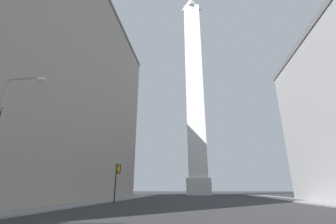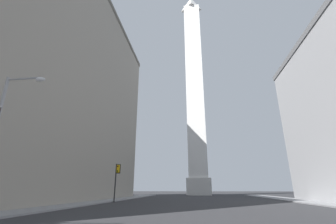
% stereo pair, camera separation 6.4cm
% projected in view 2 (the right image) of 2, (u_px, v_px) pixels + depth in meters
% --- Properties ---
extents(sidewalk_left, '(5.00, 85.74, 0.15)m').
position_uv_depth(sidewalk_left, '(73.00, 204.00, 26.58)').
color(sidewalk_left, gray).
rests_on(sidewalk_left, ground_plane).
extents(building_left, '(24.08, 51.65, 36.55)m').
position_uv_depth(building_left, '(27.00, 84.00, 37.17)').
color(building_left, gray).
rests_on(building_left, ground_plane).
extents(obelisk, '(7.33, 7.33, 76.39)m').
position_uv_depth(obelisk, '(194.00, 85.00, 79.76)').
color(obelisk, silver).
rests_on(obelisk, ground_plane).
extents(traffic_light_mid_left, '(0.80, 0.53, 5.32)m').
position_uv_depth(traffic_light_mid_left, '(117.00, 176.00, 32.91)').
color(traffic_light_mid_left, black).
rests_on(traffic_light_mid_left, ground_plane).
extents(street_lamp, '(2.74, 0.36, 8.68)m').
position_uv_depth(street_lamp, '(1.00, 128.00, 13.56)').
color(street_lamp, gray).
rests_on(street_lamp, ground_plane).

